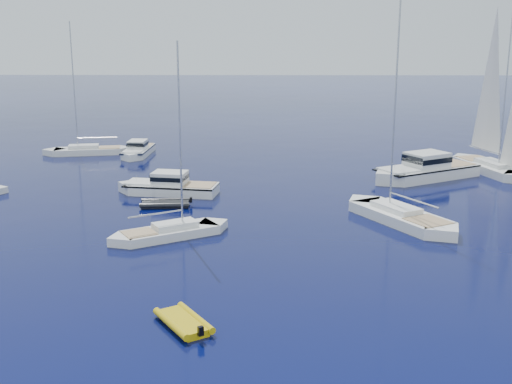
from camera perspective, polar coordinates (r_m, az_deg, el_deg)
motor_cruiser_centre at (r=57.29m, az=-7.85°, el=-0.14°), size 10.06×4.42×2.55m
motor_cruiser_distant at (r=64.69m, az=14.75°, el=1.16°), size 12.88×9.72×3.32m
motor_cruiser_horizon at (r=75.90m, az=-10.52°, el=3.24°), size 2.96×8.67×2.25m
sailboat_mid_r at (r=49.59m, az=12.72°, el=-2.59°), size 8.81×12.28×18.07m
sailboat_centre at (r=45.23m, az=-7.66°, el=-3.99°), size 9.39×6.99×13.92m
sailboat_sails_r at (r=69.88m, az=20.18°, el=1.69°), size 6.63×13.41×19.08m
sailboat_far_l at (r=78.10m, az=-14.80°, el=3.31°), size 11.06×4.76×15.77m
tender_yellow at (r=31.96m, az=-6.49°, el=-11.82°), size 3.71×4.21×0.95m
tender_grey_far at (r=53.14m, az=-8.11°, el=-1.27°), size 4.41×2.59×0.95m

